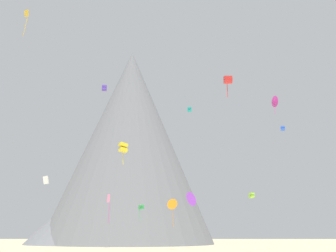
{
  "coord_description": "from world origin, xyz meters",
  "views": [
    {
      "loc": [
        2.67,
        -34.59,
        3.72
      ],
      "look_at": [
        1.76,
        45.7,
        24.07
      ],
      "focal_mm": 44.76,
      "sensor_mm": 36.0,
      "label": 1
    }
  ],
  "objects": [
    {
      "name": "kite_blue_mid",
      "position": [
        22.34,
        38.04,
        21.62
      ],
      "size": [
        0.86,
        0.9,
        0.79
      ],
      "rotation": [
        0.0,
        0.0,
        2.92
      ],
      "color": "blue"
    },
    {
      "name": "rock_massif",
      "position": [
        -13.14,
        101.25,
        29.15
      ],
      "size": [
        76.19,
        76.19,
        64.86
      ],
      "color": "slate",
      "rests_on": "ground_plane"
    },
    {
      "name": "kite_magenta_high",
      "position": [
        24.97,
        53.03,
        31.37
      ],
      "size": [
        1.17,
        2.52,
        4.23
      ],
      "rotation": [
        0.0,
        0.0,
        5.03
      ],
      "color": "#D1339E"
    },
    {
      "name": "kite_indigo_high",
      "position": [
        -12.92,
        55.74,
        35.63
      ],
      "size": [
        1.29,
        1.32,
        1.1
      ],
      "rotation": [
        0.0,
        0.0,
        3.33
      ],
      "color": "#5138B2"
    },
    {
      "name": "kite_green_low",
      "position": [
        -3.13,
        43.48,
        8.11
      ],
      "size": [
        1.09,
        1.09,
        2.97
      ],
      "rotation": [
        0.0,
        0.0,
        5.56
      ],
      "color": "green"
    },
    {
      "name": "kite_violet_low",
      "position": [
        4.99,
        19.84,
        7.82
      ],
      "size": [
        1.72,
        1.83,
        1.83
      ],
      "rotation": [
        0.0,
        0.0,
        3.99
      ],
      "color": "purple"
    },
    {
      "name": "kite_gold_high",
      "position": [
        -20.07,
        24.02,
        36.18
      ],
      "size": [
        0.86,
        0.68,
        4.39
      ],
      "rotation": [
        0.0,
        0.0,
        1.81
      ],
      "color": "gold"
    },
    {
      "name": "kite_yellow_mid",
      "position": [
        -5.43,
        32.44,
        17.09
      ],
      "size": [
        1.73,
        1.68,
        3.66
      ],
      "rotation": [
        0.0,
        0.0,
        1.99
      ],
      "color": "yellow"
    },
    {
      "name": "kite_pink_low",
      "position": [
        -9.27,
        44.2,
        8.93
      ],
      "size": [
        0.6,
        0.41,
        5.39
      ],
      "rotation": [
        0.0,
        0.0,
        4.89
      ],
      "color": "pink"
    },
    {
      "name": "kite_orange_low",
      "position": [
        2.59,
        57.85,
        9.51
      ],
      "size": [
        2.45,
        1.61,
        5.99
      ],
      "rotation": [
        0.0,
        0.0,
        2.74
      ],
      "color": "orange"
    },
    {
      "name": "kite_teal_high",
      "position": [
        6.51,
        56.56,
        30.68
      ],
      "size": [
        0.96,
        0.98,
        0.99
      ],
      "rotation": [
        0.0,
        0.0,
        3.08
      ],
      "color": "teal"
    },
    {
      "name": "kite_white_low",
      "position": [
        -22.46,
        47.93,
        13.68
      ],
      "size": [
        1.25,
        0.34,
        1.69
      ],
      "rotation": [
        0.0,
        0.0,
        2.31
      ],
      "color": "white"
    },
    {
      "name": "kite_lime_low",
      "position": [
        17.24,
        43.51,
        10.25
      ],
      "size": [
        1.1,
        1.12,
        0.97
      ],
      "rotation": [
        0.0,
        0.0,
        0.5
      ],
      "color": "#8CD133"
    },
    {
      "name": "kite_red_mid",
      "position": [
        10.27,
        19.43,
        23.91
      ],
      "size": [
        1.1,
        1.18,
        3.13
      ],
      "rotation": [
        0.0,
        0.0,
        0.03
      ],
      "color": "red"
    }
  ]
}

